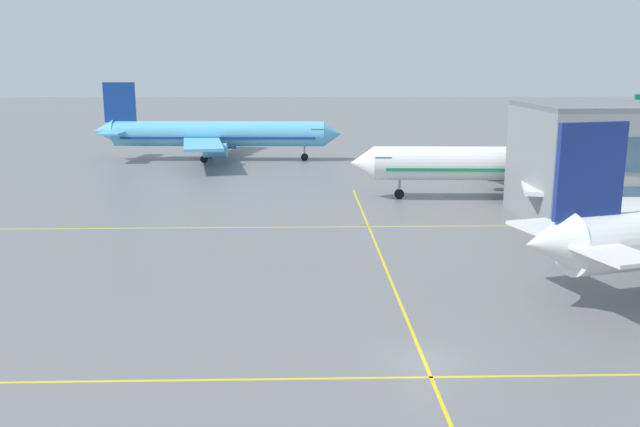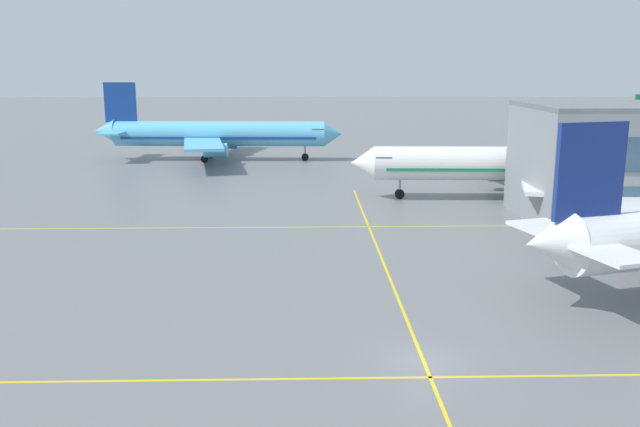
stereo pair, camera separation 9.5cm
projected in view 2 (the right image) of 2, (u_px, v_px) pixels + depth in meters
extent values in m
plane|color=slate|center=(424.00, 361.00, 37.41)|extent=(600.00, 600.00, 0.00)
cone|color=white|center=(548.00, 243.00, 43.70)|extent=(4.25, 4.55, 3.79)
cube|color=navy|center=(590.00, 171.00, 43.50)|extent=(4.95, 1.72, 6.30)
cube|color=white|center=(611.00, 253.00, 41.39)|extent=(4.70, 6.16, 0.25)
cube|color=white|center=(548.00, 229.00, 47.27)|extent=(4.70, 6.16, 0.25)
cylinder|color=white|center=(516.00, 163.00, 80.99)|extent=(33.97, 5.59, 4.02)
cone|color=white|center=(362.00, 163.00, 81.36)|extent=(2.93, 4.06, 3.94)
cube|color=white|center=(506.00, 158.00, 89.87)|extent=(7.99, 16.53, 0.42)
cube|color=white|center=(548.00, 182.00, 72.33)|extent=(9.33, 16.73, 0.42)
cylinder|color=#2D9956|center=(502.00, 173.00, 86.79)|extent=(3.69, 2.38, 2.22)
cylinder|color=#2D9956|center=(526.00, 188.00, 76.06)|extent=(3.69, 2.38, 2.22)
cube|color=#385166|center=(383.00, 158.00, 81.18)|extent=(2.07, 3.78, 0.74)
cube|color=#197F47|center=(516.00, 168.00, 81.09)|extent=(31.27, 5.50, 0.38)
cylinder|color=#99999E|center=(400.00, 184.00, 81.82)|extent=(0.30, 0.30, 1.74)
cylinder|color=black|center=(400.00, 194.00, 82.07)|extent=(1.18, 0.53, 1.16)
cylinder|color=#99999E|center=(526.00, 181.00, 84.18)|extent=(0.30, 0.30, 1.74)
cylinder|color=black|center=(525.00, 190.00, 84.43)|extent=(1.18, 0.53, 1.16)
cylinder|color=#99999E|center=(539.00, 189.00, 78.82)|extent=(0.30, 0.30, 1.74)
cylinder|color=black|center=(538.00, 199.00, 79.07)|extent=(1.18, 0.53, 1.16)
cylinder|color=#5BB7E5|center=(220.00, 134.00, 113.66)|extent=(35.18, 5.74, 4.16)
cone|color=#5BB7E5|center=(333.00, 134.00, 113.30)|extent=(3.03, 4.20, 4.08)
cone|color=#5BB7E5|center=(105.00, 131.00, 113.93)|extent=(3.68, 4.11, 3.95)
cube|color=navy|center=(120.00, 102.00, 112.86)|extent=(5.27, 0.63, 6.57)
cube|color=#5BB7E5|center=(113.00, 133.00, 110.68)|extent=(3.76, 5.85, 0.26)
cube|color=#5BB7E5|center=(125.00, 129.00, 117.09)|extent=(3.76, 5.85, 0.26)
cube|color=#5BB7E5|center=(203.00, 144.00, 104.74)|extent=(8.30, 17.13, 0.44)
cube|color=#5BB7E5|center=(222.00, 132.00, 122.91)|extent=(9.65, 17.32, 0.44)
cylinder|color=#5BB7E5|center=(216.00, 150.00, 108.55)|extent=(3.82, 2.47, 2.30)
cylinder|color=#5BB7E5|center=(227.00, 142.00, 119.66)|extent=(3.82, 2.47, 2.30)
cube|color=#385166|center=(318.00, 130.00, 113.22)|extent=(2.14, 3.91, 0.77)
cube|color=navy|center=(220.00, 137.00, 113.77)|extent=(32.38, 5.66, 0.39)
cylinder|color=#99999E|center=(305.00, 150.00, 113.97)|extent=(0.31, 0.31, 1.81)
cylinder|color=black|center=(305.00, 157.00, 114.23)|extent=(1.23, 0.55, 1.20)
cylinder|color=#99999E|center=(204.00, 152.00, 111.50)|extent=(0.31, 0.31, 1.81)
cylinder|color=black|center=(205.00, 159.00, 111.76)|extent=(1.23, 0.55, 1.20)
cylinder|color=#99999E|center=(210.00, 148.00, 117.06)|extent=(0.31, 0.31, 1.81)
cylinder|color=black|center=(211.00, 155.00, 117.32)|extent=(1.23, 0.55, 1.20)
cube|color=yellow|center=(430.00, 377.00, 35.46)|extent=(151.99, 0.20, 0.01)
cube|color=yellow|center=(369.00, 227.00, 68.12)|extent=(151.99, 0.20, 0.01)
cube|color=yellow|center=(390.00, 278.00, 51.79)|extent=(0.20, 73.61, 0.01)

